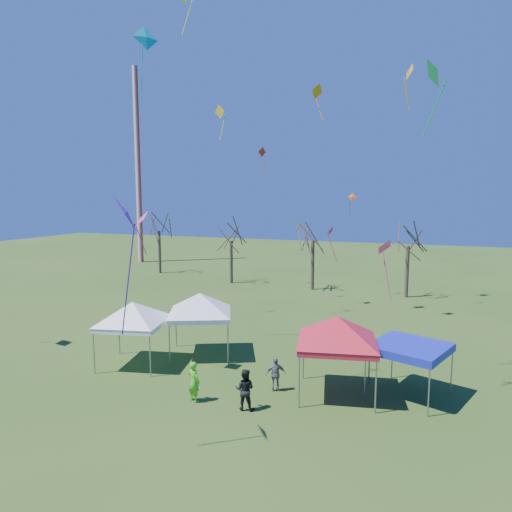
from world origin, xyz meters
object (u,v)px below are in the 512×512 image
at_px(tent_white_mid, 200,297).
at_px(tree_1, 231,226).
at_px(person_grey, 276,374).
at_px(tent_white_west, 132,306).
at_px(radio_mast, 138,166).
at_px(person_green, 194,382).
at_px(tree_2, 313,222).
at_px(tent_red, 338,322).
at_px(person_dark, 245,389).
at_px(tent_blue, 410,349).
at_px(tree_0, 159,216).
at_px(tree_3, 409,227).

bearing_deg(tent_white_mid, tree_1, 109.10).
bearing_deg(person_grey, tent_white_west, -31.87).
height_order(radio_mast, person_green, radio_mast).
bearing_deg(tent_white_west, tree_2, 79.46).
bearing_deg(radio_mast, tent_white_mid, -50.45).
xyz_separation_m(tent_red, person_dark, (-3.24, -2.74, -2.45)).
bearing_deg(tent_blue, tent_red, -161.12).
bearing_deg(tent_blue, radio_mast, 138.87).
bearing_deg(person_grey, tent_white_mid, -57.68).
height_order(tree_0, tent_white_west, tree_0).
height_order(tree_0, tent_white_mid, tree_0).
bearing_deg(person_dark, tent_red, -148.07).
height_order(radio_mast, person_grey, radio_mast).
height_order(tree_3, tent_white_mid, tree_3).
bearing_deg(tree_2, tree_0, 170.76).
bearing_deg(radio_mast, person_green, -52.39).
distance_m(tree_1, person_dark, 27.98).
distance_m(tree_1, tree_3, 16.81).
distance_m(tree_2, person_green, 25.38).
bearing_deg(person_green, tree_2, -63.68).
bearing_deg(person_green, radio_mast, -28.09).
bearing_deg(tree_0, person_dark, -52.00).
xyz_separation_m(tree_3, tent_white_west, (-12.51, -21.74, -2.97)).
height_order(radio_mast, tree_3, radio_mast).
xyz_separation_m(tree_3, tent_red, (-1.98, -21.65, -2.77)).
distance_m(tent_red, tent_blue, 3.36).
height_order(radio_mast, tree_1, radio_mast).
bearing_deg(tent_white_west, person_dark, -19.96).
bearing_deg(tree_2, radio_mast, 159.43).
bearing_deg(tree_0, person_green, -55.14).
bearing_deg(tree_1, tree_0, 164.82).
bearing_deg(radio_mast, tent_white_west, -55.82).
xyz_separation_m(tree_0, person_dark, (21.66, -27.73, -5.63)).
relative_size(tree_1, person_grey, 4.86).
bearing_deg(tree_2, tent_white_mid, -94.47).
relative_size(tree_1, person_green, 4.30).
xyz_separation_m(tree_0, tree_1, (10.08, -2.73, -0.70)).
distance_m(tent_white_mid, person_grey, 6.59).
height_order(tree_3, tent_white_west, tree_3).
bearing_deg(tree_3, tent_white_west, -119.91).
bearing_deg(person_dark, tent_white_mid, -55.85).
bearing_deg(radio_mast, person_dark, -50.01).
height_order(person_dark, person_green, person_green).
bearing_deg(tree_3, tree_2, 177.73).
bearing_deg(person_dark, person_green, -6.72).
bearing_deg(tree_0, tent_white_west, -60.18).
relative_size(tree_0, tree_2, 1.03).
height_order(person_dark, person_grey, person_dark).
relative_size(tree_0, person_dark, 4.92).
relative_size(radio_mast, tree_1, 3.31).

